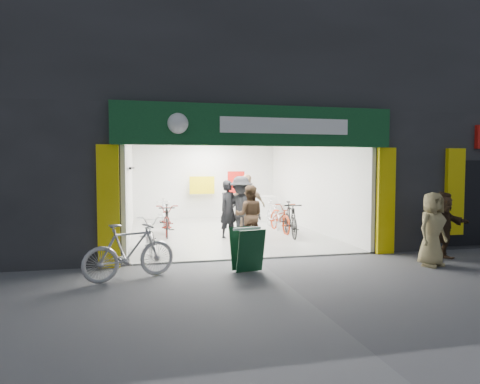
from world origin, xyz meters
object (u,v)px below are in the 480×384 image
object	(u,v)px
bike_right_front	(291,220)
sandwich_board	(247,248)
bike_left_front	(149,234)
pedestrian_near	(432,229)
parked_bike	(130,251)

from	to	relation	value
bike_right_front	sandwich_board	size ratio (longest dim) A/B	2.06
bike_left_front	sandwich_board	size ratio (longest dim) A/B	2.10
bike_left_front	pedestrian_near	distance (m)	6.51
pedestrian_near	sandwich_board	distance (m)	4.03
parked_bike	pedestrian_near	bearing A→B (deg)	-113.93
bike_left_front	sandwich_board	distance (m)	3.03
pedestrian_near	sandwich_board	bearing A→B (deg)	154.91
parked_bike	bike_left_front	bearing A→B (deg)	-30.43
pedestrian_near	sandwich_board	size ratio (longest dim) A/B	1.81
bike_left_front	pedestrian_near	xyz separation A→B (m)	(5.89, -2.76, 0.31)
pedestrian_near	bike_right_front	bearing A→B (deg)	92.47
bike_right_front	pedestrian_near	size ratio (longest dim) A/B	1.14
bike_left_front	parked_bike	distance (m)	2.45
sandwich_board	pedestrian_near	bearing A→B (deg)	-16.62
bike_right_front	pedestrian_near	distance (m)	4.54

